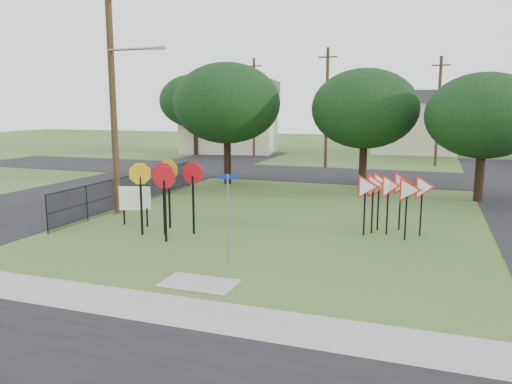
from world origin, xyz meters
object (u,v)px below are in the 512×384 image
info_board (135,200)px  yield_sign_cluster (391,189)px  street_name_sign (228,212)px  stop_sign_cluster (166,182)px

info_board → yield_sign_cluster: bearing=11.8°
street_name_sign → yield_sign_cluster: (4.32, 5.11, 0.14)m
street_name_sign → info_board: size_ratio=1.71×
yield_sign_cluster → info_board: yield_sign_cluster is taller
street_name_sign → stop_sign_cluster: street_name_sign is taller
street_name_sign → yield_sign_cluster: bearing=49.8°
street_name_sign → stop_sign_cluster: bearing=145.6°
stop_sign_cluster → info_board: 2.21m
street_name_sign → info_board: street_name_sign is taller
yield_sign_cluster → stop_sign_cluster: bearing=-160.3°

